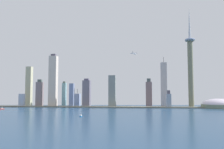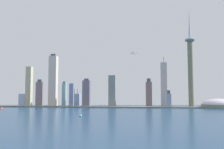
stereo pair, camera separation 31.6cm
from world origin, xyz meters
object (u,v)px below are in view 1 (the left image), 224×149
observation_tower (190,64)px  skyscraper_8 (149,94)px  skyscraper_2 (72,95)px  skyscraper_6 (87,93)px  skyscraper_7 (29,86)px  skyscraper_1 (164,84)px  boat_2 (2,109)px  skyscraper_9 (77,100)px  skyscraper_4 (64,94)px  skyscraper_5 (22,100)px  boat_1 (81,116)px  skyscraper_3 (40,94)px  skyscraper_0 (169,100)px  skyscraper_10 (112,91)px  airplane (134,54)px  skyscraper_11 (53,81)px  stadium_dome (219,105)px

observation_tower → skyscraper_8: observation_tower is taller
skyscraper_2 → skyscraper_6: 54.50m
skyscraper_7 → skyscraper_1: bearing=6.6°
skyscraper_8 → boat_2: 467.59m
skyscraper_9 → boat_2: (-163.14, -220.03, -21.54)m
skyscraper_2 → skyscraper_7: 181.66m
skyscraper_4 → skyscraper_8: 314.33m
skyscraper_5 → boat_1: size_ratio=5.06×
skyscraper_7 → skyscraper_8: skyscraper_7 is taller
skyscraper_5 → boat_1: skyscraper_5 is taller
skyscraper_7 → boat_1: 488.96m
skyscraper_3 → skyscraper_5: skyscraper_3 is taller
skyscraper_0 → skyscraper_7: bearing=174.8°
skyscraper_6 → boat_2: size_ratio=8.27×
skyscraper_0 → skyscraper_10: 188.14m
observation_tower → skyscraper_0: (-74.79, -23.34, -119.23)m
skyscraper_4 → skyscraper_9: size_ratio=1.44×
observation_tower → skyscraper_1: bearing=136.0°
skyscraper_6 → airplane: airplane is taller
skyscraper_10 → boat_2: 343.78m
skyscraper_5 → skyscraper_11: bearing=10.6°
stadium_dome → skyscraper_3: bearing=178.5°
boat_2 → observation_tower: bearing=-39.7°
skyscraper_5 → airplane: 416.81m
skyscraper_0 → skyscraper_6: bearing=173.0°
skyscraper_4 → observation_tower: bearing=-7.5°
skyscraper_10 → boat_2: size_ratio=9.04×
skyscraper_6 → observation_tower: bearing=-1.8°
skyscraper_1 → boat_2: skyscraper_1 is taller
skyscraper_1 → skyscraper_8: 81.53m
boat_2 → airplane: airplane is taller
skyscraper_10 → airplane: (76.21, -26.18, 122.92)m
observation_tower → skyscraper_9: 420.06m
skyscraper_4 → skyscraper_8: (312.85, -30.44, 1.50)m
skyscraper_6 → boat_1: size_ratio=11.05×
skyscraper_2 → boat_2: size_ratio=6.75×
stadium_dome → skyscraper_5: bearing=-179.4°
skyscraper_5 → skyscraper_11: size_ratio=0.24×
skyscraper_1 → boat_1: 488.05m
stadium_dome → skyscraper_11: skyscraper_11 is taller
skyscraper_0 → skyscraper_3: 442.81m
skyscraper_0 → skyscraper_1: (-6.18, 101.43, 54.78)m
boat_1 → airplane: bearing=176.4°
skyscraper_5 → skyscraper_10: (311.07, 22.99, 31.13)m
skyscraper_8 → skyscraper_9: (-261.61, 29.50, -22.35)m
skyscraper_0 → boat_2: 506.09m
skyscraper_10 → skyscraper_4: bearing=161.3°
skyscraper_7 → observation_tower: bearing=-2.2°
skyscraper_10 → skyscraper_11: size_ratio=0.58×
skyscraper_10 → skyscraper_11: skyscraper_11 is taller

